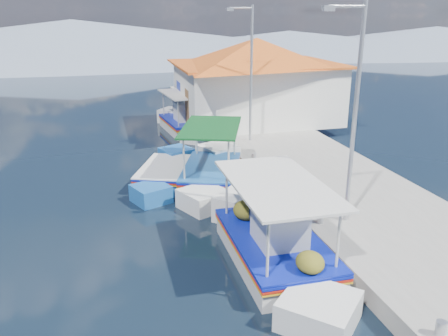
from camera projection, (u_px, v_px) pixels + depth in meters
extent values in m
plane|color=black|center=(206.00, 297.00, 10.62)|extent=(160.00, 160.00, 0.00)
cube|color=gray|center=(323.00, 178.00, 17.46)|extent=(5.00, 44.00, 0.50)
cylinder|color=#A5A8AD|center=(441.00, 328.00, 8.58)|extent=(0.20, 0.20, 0.30)
cylinder|color=#A5A8AD|center=(320.00, 218.00, 13.16)|extent=(0.20, 0.20, 0.30)
cylinder|color=#A5A8AD|center=(254.00, 157.00, 18.65)|extent=(0.20, 0.20, 0.30)
cylinder|color=#A5A8AD|center=(218.00, 124.00, 24.14)|extent=(0.20, 0.20, 0.30)
cube|color=silver|center=(274.00, 254.00, 12.08)|extent=(2.10, 4.12, 0.90)
cube|color=silver|center=(243.00, 209.00, 14.54)|extent=(2.12, 2.12, 0.99)
cube|color=silver|center=(320.00, 315.00, 9.67)|extent=(2.06, 2.06, 0.85)
cube|color=#0B198F|center=(275.00, 240.00, 11.95)|extent=(2.17, 4.24, 0.06)
cube|color=red|center=(275.00, 243.00, 11.97)|extent=(2.17, 4.24, 0.05)
cube|color=gold|center=(275.00, 245.00, 12.00)|extent=(2.17, 4.24, 0.04)
cube|color=#0B198F|center=(275.00, 238.00, 11.93)|extent=(2.19, 4.20, 0.05)
cube|color=brown|center=(275.00, 239.00, 11.94)|extent=(1.94, 4.04, 0.05)
cube|color=silver|center=(280.00, 225.00, 11.51)|extent=(1.15, 1.24, 1.04)
cube|color=silver|center=(281.00, 205.00, 11.34)|extent=(1.26, 1.33, 0.06)
cylinder|color=beige|center=(226.00, 191.00, 13.06)|extent=(0.07, 0.07, 1.52)
cylinder|color=beige|center=(281.00, 185.00, 13.48)|extent=(0.07, 0.07, 1.52)
cylinder|color=beige|center=(269.00, 248.00, 9.91)|extent=(0.07, 0.07, 1.52)
cylinder|color=beige|center=(339.00, 239.00, 10.32)|extent=(0.07, 0.07, 1.52)
cube|color=silver|center=(277.00, 184.00, 11.45)|extent=(2.21, 4.12, 0.07)
ellipsoid|color=#414913|center=(245.00, 210.00, 12.97)|extent=(0.72, 0.79, 0.54)
ellipsoid|color=#414913|center=(262.00, 203.00, 13.58)|extent=(0.61, 0.67, 0.45)
ellipsoid|color=#414913|center=(311.00, 262.00, 10.35)|extent=(0.64, 0.71, 0.48)
sphere|color=red|center=(301.00, 201.00, 12.46)|extent=(0.38, 0.38, 0.38)
cube|color=silver|center=(211.00, 178.00, 17.53)|extent=(3.02, 4.01, 0.91)
cube|color=silver|center=(180.00, 160.00, 19.36)|extent=(1.83, 1.83, 1.01)
cube|color=silver|center=(249.00, 198.00, 15.73)|extent=(1.78, 1.78, 0.86)
cube|color=#0B198F|center=(211.00, 168.00, 17.40)|extent=(3.11, 4.13, 0.06)
cube|color=red|center=(211.00, 170.00, 17.42)|extent=(3.11, 4.13, 0.05)
cube|color=gold|center=(211.00, 171.00, 17.44)|extent=(3.11, 4.13, 0.04)
cube|color=#195297|center=(211.00, 166.00, 17.38)|extent=(3.12, 4.10, 0.05)
cube|color=brown|center=(211.00, 167.00, 17.39)|extent=(2.85, 3.89, 0.05)
cylinder|color=beige|center=(173.00, 142.00, 17.89)|extent=(0.07, 0.07, 1.53)
cylinder|color=beige|center=(207.00, 136.00, 18.72)|extent=(0.07, 0.07, 1.53)
cylinder|color=beige|center=(217.00, 161.00, 15.56)|extent=(0.07, 0.07, 1.53)
cylinder|color=beige|center=(252.00, 154.00, 16.39)|extent=(0.07, 0.07, 1.53)
cube|color=#0D451B|center=(211.00, 127.00, 16.89)|extent=(3.11, 4.04, 0.07)
cube|color=#195297|center=(165.00, 177.00, 17.70)|extent=(2.60, 3.39, 0.84)
cube|color=#195297|center=(140.00, 162.00, 19.19)|extent=(1.50, 1.50, 0.93)
cube|color=#195297|center=(193.00, 192.00, 16.23)|extent=(1.46, 1.46, 0.79)
cube|color=#0B198F|center=(165.00, 168.00, 17.58)|extent=(2.68, 3.49, 0.05)
cube|color=red|center=(165.00, 169.00, 17.60)|extent=(2.68, 3.49, 0.04)
cube|color=gold|center=(165.00, 171.00, 17.62)|extent=(2.68, 3.49, 0.04)
cube|color=silver|center=(165.00, 166.00, 17.56)|extent=(2.69, 3.47, 0.04)
cube|color=brown|center=(165.00, 167.00, 17.57)|extent=(2.46, 3.28, 0.04)
cube|color=silver|center=(184.00, 128.00, 25.20)|extent=(2.25, 3.76, 0.84)
cube|color=silver|center=(182.00, 116.00, 27.40)|extent=(1.89, 1.89, 0.93)
cube|color=silver|center=(188.00, 139.00, 23.04)|extent=(1.84, 1.84, 0.80)
cube|color=#0B198F|center=(184.00, 121.00, 25.08)|extent=(2.32, 3.88, 0.05)
cube|color=red|center=(184.00, 122.00, 25.10)|extent=(2.32, 3.88, 0.04)
cube|color=gold|center=(184.00, 123.00, 25.12)|extent=(2.32, 3.88, 0.04)
cube|color=#0B198F|center=(184.00, 119.00, 25.06)|extent=(2.33, 3.84, 0.04)
cube|color=brown|center=(184.00, 120.00, 25.07)|extent=(2.09, 3.68, 0.04)
cube|color=silver|center=(184.00, 112.00, 24.66)|extent=(1.15, 1.26, 0.98)
cube|color=silver|center=(184.00, 103.00, 24.50)|extent=(1.25, 1.36, 0.05)
cylinder|color=beige|center=(169.00, 102.00, 26.14)|extent=(0.06, 0.06, 1.42)
cylinder|color=beige|center=(195.00, 101.00, 26.35)|extent=(0.06, 0.06, 1.42)
cylinder|color=beige|center=(171.00, 113.00, 23.32)|extent=(0.06, 0.06, 1.42)
cylinder|color=beige|center=(200.00, 112.00, 23.53)|extent=(0.06, 0.06, 1.42)
cube|color=silver|center=(183.00, 94.00, 24.61)|extent=(2.34, 3.77, 0.06)
cube|color=white|center=(256.00, 93.00, 25.20)|extent=(8.00, 6.00, 3.00)
cube|color=#C85A1B|center=(256.00, 64.00, 24.70)|extent=(8.64, 6.48, 0.10)
pyramid|color=#C85A1B|center=(257.00, 51.00, 24.49)|extent=(10.49, 10.49, 1.40)
cube|color=brown|center=(188.00, 109.00, 23.48)|extent=(0.06, 1.00, 2.00)
cube|color=#0B198F|center=(179.00, 90.00, 25.57)|extent=(0.06, 1.20, 0.90)
cylinder|color=#A5A8AD|center=(355.00, 118.00, 12.43)|extent=(0.12, 0.12, 6.00)
cylinder|color=#A5A8AD|center=(347.00, 6.00, 11.39)|extent=(1.00, 0.08, 0.08)
cube|color=#A5A8AD|center=(329.00, 8.00, 11.29)|extent=(0.30, 0.14, 0.14)
cylinder|color=#A5A8AD|center=(251.00, 75.00, 20.66)|extent=(0.12, 0.12, 6.00)
cylinder|color=#A5A8AD|center=(241.00, 8.00, 19.62)|extent=(1.00, 0.08, 0.08)
cube|color=#A5A8AD|center=(230.00, 9.00, 19.52)|extent=(0.30, 0.14, 0.14)
cone|color=slate|center=(73.00, 41.00, 59.84)|extent=(96.00, 96.00, 5.50)
cone|color=slate|center=(288.00, 44.00, 67.39)|extent=(76.80, 76.80, 3.80)
cone|color=slate|center=(435.00, 40.00, 73.40)|extent=(89.60, 89.60, 4.20)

